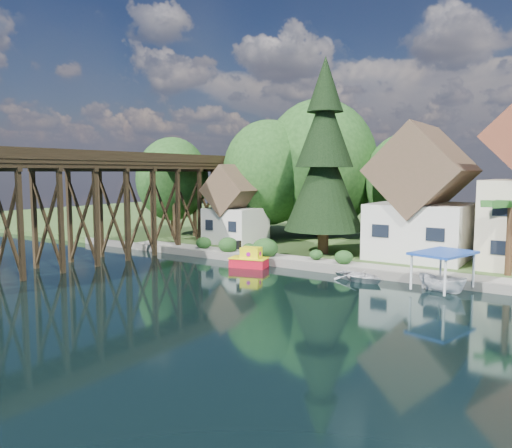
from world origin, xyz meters
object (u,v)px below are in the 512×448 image
object	(u,v)px
trestle_bridge	(130,197)
tugboat	(249,259)
house_left	(422,202)
boat_canopy	(443,275)
palm_tree	(512,206)
boat_white_a	(360,275)
conifer	(324,160)
shed	(236,210)

from	to	relation	value
trestle_bridge	tugboat	world-z (taller)	trestle_bridge
house_left	boat_canopy	distance (m)	11.13
palm_tree	boat_white_a	size ratio (longest dim) A/B	1.46
house_left	conifer	world-z (taller)	conifer
boat_white_a	shed	bearing A→B (deg)	82.68
house_left	tugboat	bearing A→B (deg)	-138.88
boat_white_a	boat_canopy	distance (m)	5.70
tugboat	boat_canopy	distance (m)	14.89
boat_white_a	boat_canopy	bearing A→B (deg)	-75.45
tugboat	boat_white_a	size ratio (longest dim) A/B	0.87
house_left	boat_canopy	bearing A→B (deg)	-67.34
conifer	boat_white_a	bearing A→B (deg)	-46.84
house_left	boat_canopy	world-z (taller)	house_left
trestle_bridge	tugboat	distance (m)	13.06
trestle_bridge	tugboat	size ratio (longest dim) A/B	13.56
conifer	palm_tree	bearing A→B (deg)	-4.98
boat_white_a	boat_canopy	size ratio (longest dim) A/B	0.81
shed	boat_canopy	xyz separation A→B (m)	(22.00, -8.07, -2.71)
shed	boat_white_a	xyz separation A→B (m)	(16.36, -7.73, -3.44)
shed	boat_white_a	size ratio (longest dim) A/B	2.10
tugboat	boat_white_a	distance (m)	9.25
trestle_bridge	boat_white_a	size ratio (longest dim) A/B	11.82
trestle_bridge	conifer	size ratio (longest dim) A/B	2.63
conifer	boat_canopy	xyz separation A→B (m)	(11.63, -6.72, -7.49)
conifer	house_left	bearing A→B (deg)	20.48
trestle_bridge	boat_canopy	xyz separation A→B (m)	(27.00, 1.25, -4.23)
palm_tree	house_left	bearing A→B (deg)	149.76
trestle_bridge	palm_tree	world-z (taller)	trestle_bridge
shed	tugboat	bearing A→B (deg)	-48.36
shed	boat_white_a	distance (m)	18.42
tugboat	boat_white_a	xyz separation A→B (m)	(9.24, 0.27, -0.26)
shed	tugboat	distance (m)	11.17
shed	boat_canopy	bearing A→B (deg)	-20.15
trestle_bridge	tugboat	xyz separation A→B (m)	(12.11, 1.33, -4.71)
shed	boat_white_a	bearing A→B (deg)	-25.31
conifer	palm_tree	xyz separation A→B (m)	(14.72, -1.28, -3.33)
conifer	boat_white_a	world-z (taller)	conifer
trestle_bridge	tugboat	bearing A→B (deg)	6.24
house_left	boat_white_a	xyz separation A→B (m)	(-1.64, -9.24, -4.75)
trestle_bridge	boat_canopy	size ratio (longest dim) A/B	9.52
conifer	boat_canopy	distance (m)	15.38
trestle_bridge	shed	xyz separation A→B (m)	(5.00, 9.33, -1.52)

